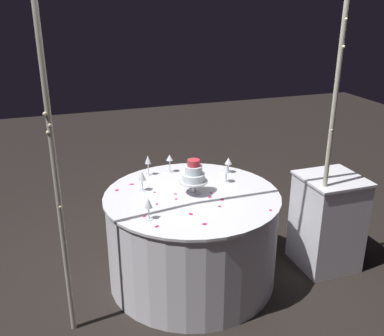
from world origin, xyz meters
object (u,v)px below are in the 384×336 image
(main_table, at_px, (192,237))
(wine_glass_1, at_px, (228,161))
(wine_glass_2, at_px, (170,159))
(wine_glass_4, at_px, (148,161))
(wine_glass_0, at_px, (148,204))
(side_table, at_px, (327,222))
(decorative_arch, at_px, (207,99))
(wine_glass_3, at_px, (226,169))
(wine_glass_5, at_px, (142,177))
(tiered_cake, at_px, (193,174))

(main_table, distance_m, wine_glass_1, 0.74)
(wine_glass_2, xyz_separation_m, wine_glass_4, (0.19, 0.01, 0.01))
(main_table, xyz_separation_m, wine_glass_0, (0.41, 0.29, 0.50))
(main_table, bearing_deg, wine_glass_2, -86.56)
(wine_glass_4, bearing_deg, side_table, 154.07)
(decorative_arch, xyz_separation_m, wine_glass_3, (-0.35, -0.44, -0.70))
(main_table, relative_size, wine_glass_5, 8.53)
(main_table, distance_m, wine_glass_3, 0.62)
(wine_glass_4, bearing_deg, main_table, 114.13)
(side_table, bearing_deg, wine_glass_1, -35.43)
(tiered_cake, bearing_deg, wine_glass_0, 35.14)
(side_table, relative_size, wine_glass_4, 4.53)
(tiered_cake, xyz_separation_m, wine_glass_2, (0.05, -0.49, -0.04))
(wine_glass_1, distance_m, wine_glass_3, 0.22)
(wine_glass_5, bearing_deg, wine_glass_2, -135.75)
(wine_glass_5, bearing_deg, decorative_arch, 124.76)
(tiered_cake, xyz_separation_m, wine_glass_5, (0.37, -0.18, -0.04))
(decorative_arch, bearing_deg, wine_glass_5, -55.24)
(decorative_arch, height_order, wine_glass_5, decorative_arch)
(wine_glass_1, height_order, wine_glass_5, wine_glass_5)
(main_table, distance_m, tiered_cake, 0.54)
(tiered_cake, bearing_deg, wine_glass_5, -26.35)
(side_table, xyz_separation_m, wine_glass_4, (1.39, -0.67, 0.49))
(wine_glass_2, bearing_deg, wine_glass_3, 135.59)
(side_table, height_order, wine_glass_3, wine_glass_3)
(wine_glass_1, relative_size, wine_glass_5, 0.85)
(main_table, relative_size, side_table, 1.68)
(wine_glass_0, distance_m, wine_glass_5, 0.49)
(side_table, bearing_deg, wine_glass_4, -25.93)
(wine_glass_1, bearing_deg, side_table, 144.57)
(wine_glass_5, bearing_deg, wine_glass_4, -112.02)
(decorative_arch, xyz_separation_m, wine_glass_4, (0.22, -0.80, -0.69))
(decorative_arch, xyz_separation_m, wine_glass_1, (-0.45, -0.64, -0.72))
(decorative_arch, xyz_separation_m, tiered_cake, (-0.02, -0.32, -0.66))
(wine_glass_1, relative_size, wine_glass_4, 0.76)
(wine_glass_1, bearing_deg, wine_glass_3, 61.97)
(wine_glass_1, bearing_deg, main_table, 36.59)
(decorative_arch, height_order, wine_glass_0, decorative_arch)
(wine_glass_2, bearing_deg, wine_glass_1, 160.15)
(tiered_cake, xyz_separation_m, wine_glass_0, (0.43, 0.30, -0.05))
(tiered_cake, height_order, wine_glass_1, tiered_cake)
(side_table, xyz_separation_m, wine_glass_1, (0.71, -0.51, 0.46))
(wine_glass_2, distance_m, wine_glass_5, 0.44)
(main_table, distance_m, wine_glass_4, 0.75)
(main_table, xyz_separation_m, wine_glass_5, (0.35, -0.20, 0.50))
(main_table, distance_m, wine_glass_5, 0.64)
(wine_glass_3, bearing_deg, wine_glass_5, -4.93)
(wine_glass_3, relative_size, wine_glass_4, 0.84)
(wine_glass_1, distance_m, wine_glass_2, 0.51)
(decorative_arch, relative_size, wine_glass_0, 15.56)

